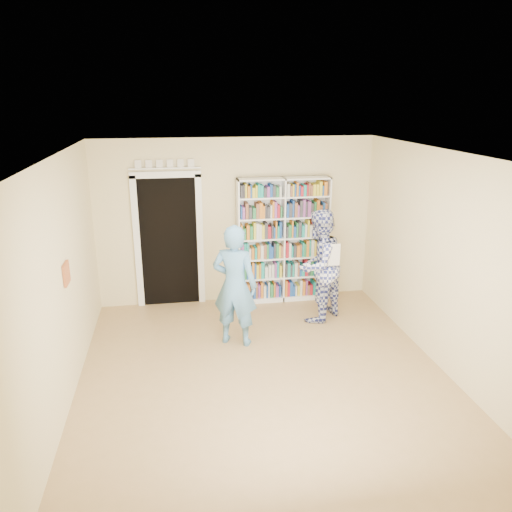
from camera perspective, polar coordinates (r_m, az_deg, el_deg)
The scene contains 11 objects.
floor at distance 6.38m, azimuth 0.89°, elevation -13.39°, with size 5.00×5.00×0.00m, color #A37F4E.
ceiling at distance 5.49m, azimuth 1.02°, elevation 11.51°, with size 5.00×5.00×0.00m, color white.
wall_back at distance 8.16m, azimuth -2.27°, elevation 3.94°, with size 4.50×4.50×0.00m, color beige.
wall_left at distance 5.84m, azimuth -21.34°, elevation -3.00°, with size 5.00×5.00×0.00m, color beige.
wall_right at distance 6.57m, azimuth 20.63°, elevation -0.66°, with size 5.00×5.00×0.00m, color beige.
bookshelf at distance 8.22m, azimuth 3.09°, elevation 1.85°, with size 1.51×0.28×2.07m.
doorway at distance 8.12m, azimuth -9.96°, elevation 2.37°, with size 1.10×0.08×2.43m.
wall_art at distance 6.00m, azimuth -20.85°, elevation -1.88°, with size 0.03×0.25×0.25m, color brown.
man_blue at distance 6.78m, azimuth -2.44°, elevation -3.41°, with size 0.62×0.41×1.70m, color #548DBC.
man_plaid at distance 7.57m, azimuth 7.13°, elevation -1.12°, with size 0.84×0.66×1.73m, color navy.
paper_sheet at distance 7.31m, azimuth 8.70°, elevation 0.13°, with size 0.23×0.01×0.33m, color white.
Camera 1 is at (-1.01, -5.36, 3.30)m, focal length 35.00 mm.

